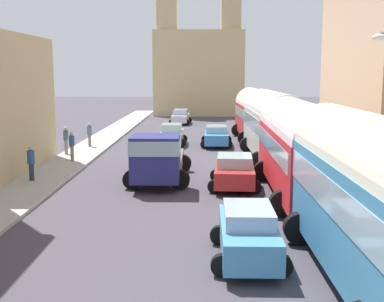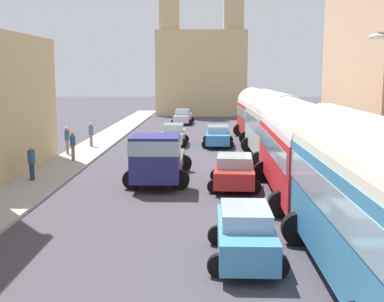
% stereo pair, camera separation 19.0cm
% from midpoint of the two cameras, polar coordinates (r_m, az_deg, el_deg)
% --- Properties ---
extents(ground_plane, '(154.00, 154.00, 0.00)m').
position_cam_midpoint_polar(ground_plane, '(32.78, 0.17, -0.27)').
color(ground_plane, '#433F48').
extents(sidewalk_left, '(2.50, 70.00, 0.14)m').
position_cam_midpoint_polar(sidewalk_left, '(33.69, -12.26, -0.11)').
color(sidewalk_left, '#A8A69E').
rests_on(sidewalk_left, ground).
extents(sidewalk_right, '(2.50, 70.00, 0.14)m').
position_cam_midpoint_polar(sidewalk_right, '(33.43, 12.69, -0.19)').
color(sidewalk_right, gray).
rests_on(sidewalk_right, ground).
extents(distant_church, '(10.85, 6.94, 16.91)m').
position_cam_midpoint_polar(distant_church, '(63.02, 0.69, 9.43)').
color(distant_church, tan).
rests_on(distant_church, ground).
extents(parked_bus_0, '(3.25, 9.86, 4.23)m').
position_cam_midpoint_polar(parked_bus_0, '(12.84, 19.43, -4.47)').
color(parked_bus_0, teal).
rests_on(parked_bus_0, ground).
extents(parked_bus_1, '(3.39, 9.91, 4.04)m').
position_cam_midpoint_polar(parked_bus_1, '(21.45, 11.97, 0.66)').
color(parked_bus_1, red).
rests_on(parked_bus_1, ground).
extents(parked_bus_2, '(3.35, 9.57, 4.12)m').
position_cam_midpoint_polar(parked_bus_2, '(30.27, 8.84, 3.23)').
color(parked_bus_2, beige).
rests_on(parked_bus_2, ground).
extents(parked_bus_3, '(3.47, 8.43, 3.95)m').
position_cam_midpoint_polar(parked_bus_3, '(39.18, 7.11, 4.35)').
color(parked_bus_3, red).
rests_on(parked_bus_3, ground).
extents(cargo_truck_0, '(3.05, 6.98, 2.46)m').
position_cam_midpoint_polar(cargo_truck_0, '(23.80, -4.05, -0.61)').
color(cargo_truck_0, navy).
rests_on(cargo_truck_0, ground).
extents(car_0, '(2.20, 3.80, 1.54)m').
position_cam_midpoint_polar(car_0, '(36.53, -2.44, 1.88)').
color(car_0, beige).
rests_on(car_0, ground).
extents(car_1, '(2.26, 4.22, 1.50)m').
position_cam_midpoint_polar(car_1, '(51.46, -1.40, 3.91)').
color(car_1, silver).
rests_on(car_1, ground).
extents(car_2, '(2.13, 3.93, 1.53)m').
position_cam_midpoint_polar(car_2, '(14.34, 5.97, -9.20)').
color(car_2, '#458DC1').
rests_on(car_2, ground).
extents(car_3, '(2.49, 3.94, 1.50)m').
position_cam_midpoint_polar(car_3, '(23.06, 4.59, -2.29)').
color(car_3, '#B52927').
rests_on(car_3, ground).
extents(car_4, '(2.31, 4.26, 1.46)m').
position_cam_midpoint_polar(car_4, '(36.02, 2.64, 1.74)').
color(car_4, '#3988D0').
rests_on(car_4, ground).
extents(pedestrian_0, '(0.44, 0.44, 1.79)m').
position_cam_midpoint_polar(pedestrian_0, '(35.53, -11.66, 1.94)').
color(pedestrian_0, '#7A6159').
rests_on(pedestrian_0, ground).
extents(pedestrian_1, '(0.42, 0.42, 1.88)m').
position_cam_midpoint_polar(pedestrian_1, '(32.47, -14.23, 1.33)').
color(pedestrian_1, '#7D6C59').
rests_on(pedestrian_1, ground).
extents(pedestrian_2, '(0.36, 0.36, 1.78)m').
position_cam_midpoint_polar(pedestrian_2, '(25.01, -17.93, -1.22)').
color(pedestrian_2, '#29313E').
rests_on(pedestrian_2, ground).
extents(pedestrian_3, '(0.42, 0.42, 1.83)m').
position_cam_midpoint_polar(pedestrian_3, '(29.95, -13.60, 0.65)').
color(pedestrian_3, '#806F55').
rests_on(pedestrian_3, ground).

